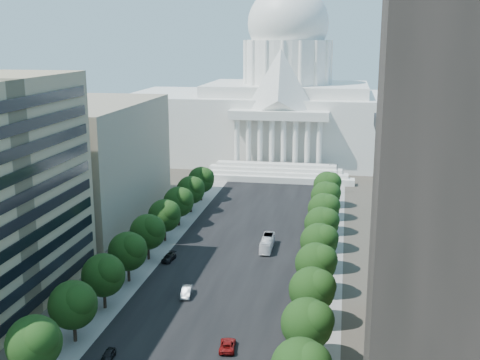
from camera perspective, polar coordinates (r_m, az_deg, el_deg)
The scene contains 32 objects.
road_asphalt at distance 143.44m, azimuth 0.52°, elevation -5.43°, with size 30.00×260.00×0.01m, color black.
sidewalk_left at distance 147.59m, azimuth -6.80°, elevation -4.97°, with size 8.00×260.00×0.02m, color gray.
sidewalk_right at distance 141.74m, azimuth 8.16°, elevation -5.80°, with size 8.00×260.00×0.02m, color gray.
capitol at distance 231.33m, azimuth 4.44°, elevation 6.89°, with size 120.00×56.00×73.00m.
office_block_left_far at distance 163.16m, azimuth -15.74°, elevation 1.85°, with size 38.00×52.00×30.00m, color gray.
tree_l_b at distance 88.20m, azimuth -18.83°, elevation -14.32°, with size 7.79×7.60×9.97m.
tree_l_c at distance 97.71m, azimuth -15.43°, elevation -11.25°, with size 7.79×7.60×9.97m.
tree_l_d at distance 107.71m, azimuth -12.71°, elevation -8.70°, with size 7.79×7.60×9.97m.
tree_l_e at distance 118.09m, azimuth -10.48°, elevation -6.58°, with size 7.79×7.60×9.97m.
tree_l_f at distance 128.75m, azimuth -8.63°, elevation -4.79°, with size 7.79×7.60×9.97m.
tree_l_g at distance 139.63m, azimuth -7.08°, elevation -3.28°, with size 7.79×7.60×9.97m.
tree_l_h at distance 150.67m, azimuth -5.75°, elevation -1.99°, with size 7.79×7.60×9.97m.
tree_l_i at distance 161.86m, azimuth -4.61°, elevation -0.87°, with size 7.79×7.60×9.97m.
tree_l_j at distance 173.15m, azimuth -3.62°, elevation 0.10°, with size 7.79×7.60×9.97m.
tree_r_c at distance 89.26m, azimuth 6.58°, elevation -13.29°, with size 7.79×7.60×9.97m.
tree_r_d at distance 100.11m, azimuth 7.01°, elevation -10.21°, with size 7.79×7.60×9.97m.
tree_r_e at distance 111.20m, azimuth 7.36°, elevation -7.75°, with size 7.79×7.60×9.97m.
tree_r_f at distance 122.46m, azimuth 7.64°, elevation -5.73°, with size 7.79×7.60×9.97m.
tree_r_g at distance 133.85m, azimuth 7.87°, elevation -4.05°, with size 7.79×7.60×9.97m.
tree_r_h at distance 145.34m, azimuth 8.06°, elevation -2.64°, with size 7.79×7.60×9.97m.
tree_r_i at distance 156.90m, azimuth 8.23°, elevation -1.44°, with size 7.79×7.60×9.97m.
tree_r_j at distance 168.53m, azimuth 8.37°, elevation -0.40°, with size 7.79×7.60×9.97m.
streetlight_b at distance 88.77m, azimuth 7.57°, elevation -13.94°, with size 2.61×0.44×9.00m.
streetlight_c at distance 111.57m, azimuth 8.17°, elevation -8.05°, with size 2.61×0.44×9.00m.
streetlight_d at distance 135.14m, azimuth 8.55°, elevation -4.19°, with size 2.61×0.44×9.00m.
streetlight_e at distance 159.15m, azimuth 8.81°, elevation -1.48°, with size 2.61×0.44×9.00m.
streetlight_f at distance 183.43m, azimuth 9.01°, elevation 0.52°, with size 2.61×0.44×9.00m.
car_dark_a at distance 94.41m, azimuth -12.38°, elevation -15.92°, with size 1.57×3.90×1.33m, color black.
car_silver at distance 112.58m, azimuth -5.10°, elevation -10.52°, with size 1.72×4.93×1.62m, color #AAADB2.
car_red at distance 94.93m, azimuth -1.20°, elevation -15.38°, with size 2.31×5.01×1.39m, color maroon.
car_dark_b at distance 129.54m, azimuth -6.77°, elevation -7.32°, with size 1.98×4.86×1.41m, color black.
city_bus at distance 135.26m, azimuth 2.59°, elevation -6.00°, with size 2.37×10.12×2.82m, color white.
Camera 1 is at (22.28, -43.82, 46.59)m, focal length 45.00 mm.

